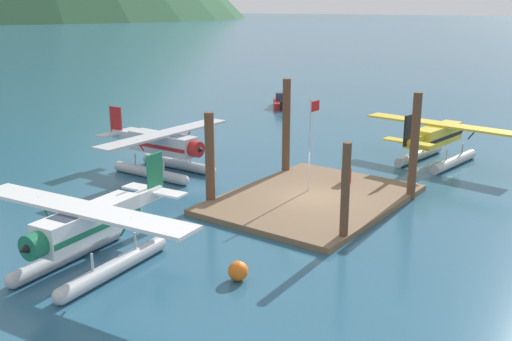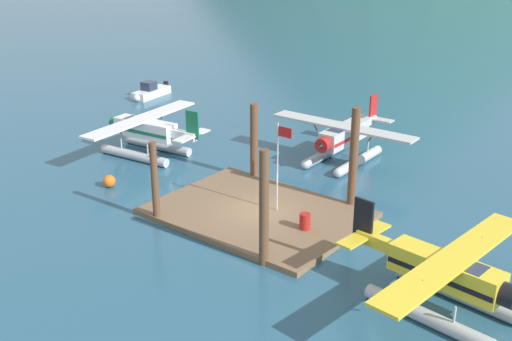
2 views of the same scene
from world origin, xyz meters
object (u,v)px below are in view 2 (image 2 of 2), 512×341
Objects in this scene: mooring_buoy at (109,181)px; seaplane_white_port_fwd at (145,134)px; flagpole at (280,156)px; boat_white_open_west at (150,92)px; seaplane_silver_bow_centre at (343,140)px; seaplane_yellow_stbd_aft at (445,279)px; fuel_drum at (305,221)px.

seaplane_white_port_fwd is (-2.60, 5.45, 1.19)m from mooring_buoy.
flagpole is at bearing -9.44° from seaplane_white_port_fwd.
seaplane_white_port_fwd is at bearing 170.56° from flagpole.
flagpole is 28.59m from boat_white_open_west.
flagpole reaches higher than seaplane_silver_bow_centre.
seaplane_white_port_fwd reaches higher than boat_white_open_west.
seaplane_white_port_fwd is at bearing 167.24° from seaplane_yellow_stbd_aft.
flagpole is at bearing -28.22° from boat_white_open_west.
seaplane_yellow_stbd_aft and seaplane_white_port_fwd have the same top height.
flagpole is 11.58m from seaplane_yellow_stbd_aft.
flagpole is at bearing -80.13° from seaplane_silver_bow_centre.
fuel_drum is at bearing 9.78° from mooring_buoy.
mooring_buoy is at bearing 179.91° from seaplane_yellow_stbd_aft.
seaplane_silver_bow_centre is 2.14× the size of boat_white_open_west.
mooring_buoy is 22.02m from boat_white_open_west.
mooring_buoy is at bearing -170.22° from fuel_drum.
flagpole reaches higher than seaplane_yellow_stbd_aft.
seaplane_silver_bow_centre is 0.99× the size of seaplane_white_port_fwd.
mooring_buoy is at bearing -49.28° from boat_white_open_west.
seaplane_silver_bow_centre is at bearing -9.19° from boat_white_open_west.
mooring_buoy is 0.07× the size of seaplane_white_port_fwd.
mooring_buoy is (-10.69, -3.24, -3.14)m from flagpole.
flagpole is at bearing 16.89° from mooring_buoy.
fuel_drum is 11.44m from seaplane_silver_bow_centre.
seaplane_yellow_stbd_aft is at bearing -12.76° from seaplane_white_port_fwd.
seaplane_white_port_fwd is 16.30m from boat_white_open_west.
boat_white_open_west is (-14.36, 16.69, 0.10)m from mooring_buoy.
seaplane_yellow_stbd_aft is at bearing -15.06° from fuel_drum.
seaplane_yellow_stbd_aft reaches higher than mooring_buoy.
seaplane_white_port_fwd is 2.16× the size of boat_white_open_west.
fuel_drum is at bearing -11.50° from seaplane_white_port_fwd.
boat_white_open_west is (-11.76, 11.23, -1.09)m from seaplane_white_port_fwd.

